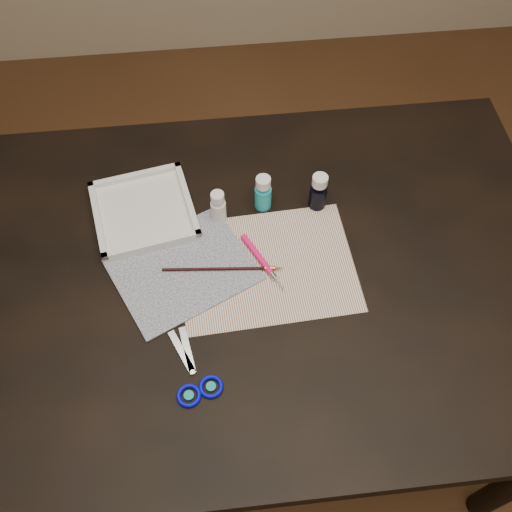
{
  "coord_description": "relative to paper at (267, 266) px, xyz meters",
  "views": [
    {
      "loc": [
        -0.07,
        -0.62,
        1.75
      ],
      "look_at": [
        0.0,
        0.0,
        0.8
      ],
      "focal_mm": 40.0,
      "sensor_mm": 36.0,
      "label": 1
    }
  ],
  "objects": [
    {
      "name": "ground",
      "position": [
        -0.02,
        -0.01,
        -0.76
      ],
      "size": [
        3.5,
        3.5,
        0.02
      ],
      "primitive_type": "cube",
      "color": "#422614",
      "rests_on": "ground"
    },
    {
      "name": "canvas",
      "position": [
        -0.17,
        0.01,
        0.0
      ],
      "size": [
        0.34,
        0.31,
        0.0
      ],
      "primitive_type": "cube",
      "rotation": [
        0.0,
        0.0,
        0.44
      ],
      "color": "black",
      "rests_on": "paper"
    },
    {
      "name": "paint_bottle_navy",
      "position": [
        0.13,
        0.15,
        0.05
      ],
      "size": [
        0.04,
        0.04,
        0.09
      ],
      "primitive_type": "cylinder",
      "rotation": [
        0.0,
        0.0,
        -0.08
      ],
      "color": "black",
      "rests_on": "table"
    },
    {
      "name": "paint_bottle_cyan",
      "position": [
        0.01,
        0.16,
        0.04
      ],
      "size": [
        0.05,
        0.05,
        0.09
      ],
      "primitive_type": "cylinder",
      "rotation": [
        0.0,
        0.0,
        -0.35
      ],
      "color": "teal",
      "rests_on": "table"
    },
    {
      "name": "scissors",
      "position": [
        -0.17,
        -0.2,
        0.0
      ],
      "size": [
        0.15,
        0.2,
        0.01
      ],
      "primitive_type": null,
      "rotation": [
        0.0,
        0.0,
        1.99
      ],
      "color": "silver",
      "rests_on": "table"
    },
    {
      "name": "craft_knife",
      "position": [
        -0.01,
        0.0,
        0.01
      ],
      "size": [
        0.08,
        0.15,
        0.01
      ],
      "primitive_type": null,
      "rotation": [
        0.0,
        0.0,
        -1.11
      ],
      "color": "#FF1268",
      "rests_on": "paper"
    },
    {
      "name": "table",
      "position": [
        -0.02,
        -0.01,
        -0.38
      ],
      "size": [
        1.3,
        0.9,
        0.75
      ],
      "primitive_type": "cube",
      "color": "black",
      "rests_on": "ground"
    },
    {
      "name": "paper",
      "position": [
        0.0,
        0.0,
        0.0
      ],
      "size": [
        0.37,
        0.29,
        0.0
      ],
      "primitive_type": "cube",
      "rotation": [
        0.0,
        0.0,
        0.05
      ],
      "color": "white",
      "rests_on": "table"
    },
    {
      "name": "paint_bottle_white",
      "position": [
        -0.09,
        0.14,
        0.04
      ],
      "size": [
        0.04,
        0.04,
        0.08
      ],
      "primitive_type": "cylinder",
      "rotation": [
        0.0,
        0.0,
        -0.16
      ],
      "color": "silver",
      "rests_on": "table"
    },
    {
      "name": "paintbrush",
      "position": [
        -0.09,
        -0.0,
        0.01
      ],
      "size": [
        0.25,
        0.03,
        0.01
      ],
      "primitive_type": null,
      "rotation": [
        0.0,
        0.0,
        -0.09
      ],
      "color": "black",
      "rests_on": "canvas"
    },
    {
      "name": "palette_tray",
      "position": [
        -0.25,
        0.16,
        0.01
      ],
      "size": [
        0.25,
        0.25,
        0.03
      ],
      "primitive_type": "cube",
      "rotation": [
        0.0,
        0.0,
        0.19
      ],
      "color": "silver",
      "rests_on": "table"
    }
  ]
}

